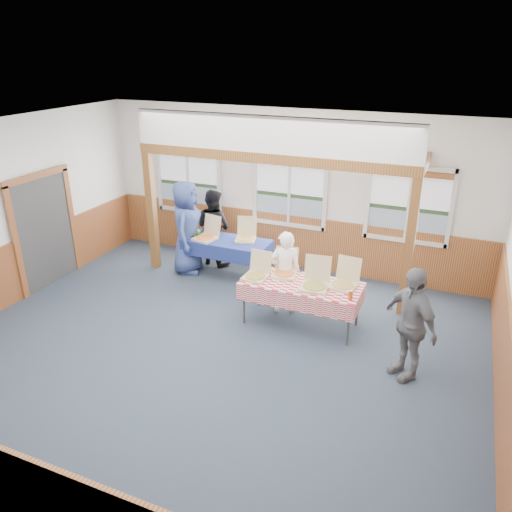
{
  "coord_description": "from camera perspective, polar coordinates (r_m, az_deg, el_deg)",
  "views": [
    {
      "loc": [
        3.13,
        -5.66,
        4.3
      ],
      "look_at": [
        0.32,
        1.0,
        1.22
      ],
      "focal_mm": 35.0,
      "sensor_mm": 36.0,
      "label": 1
    }
  ],
  "objects": [
    {
      "name": "cased_opening",
      "position": [
        10.19,
        -23.0,
        2.59
      ],
      "size": [
        0.06,
        1.3,
        2.1
      ],
      "primitive_type": "cube",
      "color": "#343434",
      "rests_on": "wall_left"
    },
    {
      "name": "drink_glass",
      "position": [
        7.62,
        10.74,
        -4.41
      ],
      "size": [
        0.07,
        0.07,
        0.15
      ],
      "primitive_type": "cylinder",
      "color": "#A34F1B",
      "rests_on": "table_right"
    },
    {
      "name": "window_right",
      "position": [
        9.52,
        17.1,
        6.07
      ],
      "size": [
        1.56,
        0.1,
        1.46
      ],
      "color": "silver",
      "rests_on": "wall_back"
    },
    {
      "name": "pizza_box_f",
      "position": [
        8.01,
        10.01,
        -3.03
      ],
      "size": [
        0.45,
        0.52,
        0.43
      ],
      "rotation": [
        0.0,
        0.0,
        -0.12
      ],
      "color": "tan",
      "rests_on": "table_right"
    },
    {
      "name": "pizza_box_a",
      "position": [
        9.85,
        -5.7,
        2.3
      ],
      "size": [
        0.49,
        0.56,
        0.43
      ],
      "rotation": [
        0.0,
        0.0,
        -0.21
      ],
      "color": "tan",
      "rests_on": "table_left"
    },
    {
      "name": "wainscot_back",
      "position": [
        10.36,
        3.72,
        1.8
      ],
      "size": [
        7.98,
        0.05,
        1.1
      ],
      "primitive_type": "cube",
      "color": "brown",
      "rests_on": "floor"
    },
    {
      "name": "pizza_box_c",
      "position": [
        8.18,
        0.02,
        -2.09
      ],
      "size": [
        0.39,
        0.47,
        0.41
      ],
      "rotation": [
        0.0,
        0.0,
        -0.04
      ],
      "color": "tan",
      "rests_on": "table_right"
    },
    {
      "name": "wainscot_left",
      "position": [
        9.83,
        -26.24,
        -1.88
      ],
      "size": [
        0.05,
        6.98,
        1.1
      ],
      "primitive_type": "cube",
      "color": "brown",
      "rests_on": "floor"
    },
    {
      "name": "woman_white",
      "position": [
        8.44,
        3.31,
        -1.91
      ],
      "size": [
        0.64,
        0.55,
        1.48
      ],
      "primitive_type": "imported",
      "rotation": [
        0.0,
        0.0,
        3.58
      ],
      "color": "white",
      "rests_on": "floor"
    },
    {
      "name": "floor",
      "position": [
        7.77,
        -5.12,
        -10.65
      ],
      "size": [
        8.0,
        8.0,
        0.0
      ],
      "primitive_type": "plane",
      "color": "#26323F",
      "rests_on": "ground"
    },
    {
      "name": "person_grey",
      "position": [
        7.1,
        17.19,
        -7.36
      ],
      "size": [
        0.97,
        0.96,
        1.65
      ],
      "primitive_type": "imported",
      "rotation": [
        0.0,
        0.0,
        -0.77
      ],
      "color": "slate",
      "rests_on": "floor"
    },
    {
      "name": "pizza_box_b",
      "position": [
        9.77,
        -1.18,
        2.23
      ],
      "size": [
        0.49,
        0.55,
        0.41
      ],
      "rotation": [
        0.0,
        0.0,
        0.28
      ],
      "color": "tan",
      "rests_on": "table_left"
    },
    {
      "name": "cross_beam",
      "position": [
        8.74,
        1.44,
        11.12
      ],
      "size": [
        5.15,
        0.18,
        0.18
      ],
      "primitive_type": "cube",
      "color": "brown",
      "rests_on": "post_left"
    },
    {
      "name": "woman_black",
      "position": [
        10.39,
        -4.9,
        3.31
      ],
      "size": [
        0.9,
        0.77,
        1.6
      ],
      "primitive_type": "imported",
      "rotation": [
        0.0,
        0.0,
        2.9
      ],
      "color": "black",
      "rests_on": "floor"
    },
    {
      "name": "man_blue",
      "position": [
        10.02,
        -7.94,
        3.27
      ],
      "size": [
        0.82,
        1.05,
        1.89
      ],
      "primitive_type": "imported",
      "rotation": [
        0.0,
        0.0,
        1.83
      ],
      "color": "navy",
      "rests_on": "floor"
    },
    {
      "name": "window_left",
      "position": [
        10.93,
        -7.74,
        9.0
      ],
      "size": [
        1.56,
        0.1,
        1.46
      ],
      "color": "silver",
      "rests_on": "wall_back"
    },
    {
      "name": "table_left",
      "position": [
        9.82,
        -3.36,
        1.51
      ],
      "size": [
        1.84,
        1.2,
        0.76
      ],
      "rotation": [
        0.0,
        0.0,
        0.27
      ],
      "color": "#343434",
      "rests_on": "floor"
    },
    {
      "name": "ceiling",
      "position": [
        6.56,
        -6.12,
        13.3
      ],
      "size": [
        8.0,
        8.0,
        0.0
      ],
      "primitive_type": "plane",
      "rotation": [
        3.14,
        0.0,
        0.0
      ],
      "color": "white",
      "rests_on": "wall_back"
    },
    {
      "name": "table_right",
      "position": [
        8.08,
        5.2,
        -3.45
      ],
      "size": [
        2.08,
        1.41,
        0.76
      ],
      "rotation": [
        0.0,
        0.0,
        0.3
      ],
      "color": "#343434",
      "rests_on": "floor"
    },
    {
      "name": "wainscot_front",
      "position": [
        5.35,
        -24.6,
        -24.09
      ],
      "size": [
        7.98,
        0.05,
        1.1
      ],
      "primitive_type": "cube",
      "color": "brown",
      "rests_on": "floor"
    },
    {
      "name": "pizza_box_d",
      "position": [
        8.3,
        3.3,
        -1.74
      ],
      "size": [
        0.45,
        0.52,
        0.42
      ],
      "rotation": [
        0.0,
        0.0,
        0.17
      ],
      "color": "tan",
      "rests_on": "table_right"
    },
    {
      "name": "wall_back",
      "position": [
        10.05,
        3.93,
        7.44
      ],
      "size": [
        8.0,
        0.0,
        8.0
      ],
      "primitive_type": "plane",
      "rotation": [
        1.57,
        0.0,
        0.0
      ],
      "color": "silver",
      "rests_on": "floor"
    },
    {
      "name": "wainscot_right",
      "position": [
        6.84,
        26.56,
        -12.97
      ],
      "size": [
        0.05,
        6.98,
        1.1
      ],
      "primitive_type": "cube",
      "color": "brown",
      "rests_on": "floor"
    },
    {
      "name": "pizza_box_e",
      "position": [
        7.9,
        6.75,
        -3.18
      ],
      "size": [
        0.47,
        0.55,
        0.46
      ],
      "rotation": [
        0.0,
        0.0,
        0.11
      ],
      "color": "tan",
      "rests_on": "table_right"
    },
    {
      "name": "post_right",
      "position": [
        8.56,
        17.1,
        0.79
      ],
      "size": [
        0.15,
        0.15,
        2.4
      ],
      "primitive_type": "cube",
      "color": "brown",
      "rests_on": "floor"
    },
    {
      "name": "window_mid",
      "position": [
        9.99,
        3.86,
        7.82
      ],
      "size": [
        1.56,
        0.1,
        1.46
      ],
      "color": "silver",
      "rests_on": "wall_back"
    },
    {
      "name": "veggie_tray",
      "position": [
        10.12,
        -7.19,
        2.59
      ],
      "size": [
        0.4,
        0.4,
        0.09
      ],
      "color": "black",
      "rests_on": "table_left"
    },
    {
      "name": "post_left",
      "position": [
        10.23,
        -11.82,
        4.94
      ],
      "size": [
        0.15,
        0.15,
        2.4
      ],
      "primitive_type": "cube",
      "color": "brown",
      "rests_on": "floor"
    },
    {
      "name": "wall_front",
      "position": [
        4.66,
        -27.01,
        -15.25
      ],
      "size": [
        8.0,
        0.0,
        8.0
      ],
      "primitive_type": "plane",
      "rotation": [
        -1.57,
        0.0,
        0.0
      ],
      "color": "silver",
      "rests_on": "floor"
    }
  ]
}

